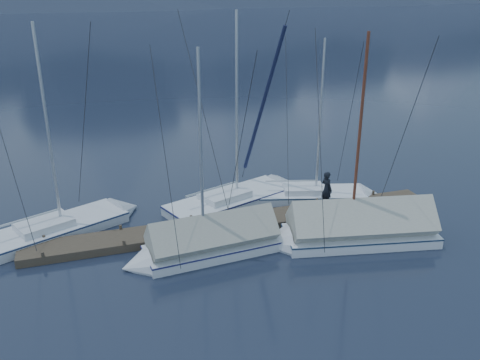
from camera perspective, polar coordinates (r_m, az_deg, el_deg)
name	(u,v)px	position (r m, az deg, el deg)	size (l,w,h in m)	color
ground	(255,249)	(20.48, 1.73, -7.70)	(1000.00, 1000.00, 0.00)	black
dock	(240,225)	(22.10, 0.00, -5.05)	(18.00, 1.50, 0.54)	#382D23
mooring_posts	(229,221)	(21.86, -1.25, -4.66)	(15.12, 1.52, 0.35)	#382D23
sailboat_open_left	(73,225)	(23.12, -18.22, -4.80)	(7.35, 4.77, 9.46)	silver
sailboat_open_mid	(245,197)	(24.70, 0.60, -1.92)	(7.62, 4.51, 9.74)	silver
sailboat_open_right	(325,196)	(25.25, 9.48, -1.74)	(6.61, 3.43, 8.42)	silver
sailboat_covered_near	(347,231)	(21.23, 11.96, -5.67)	(7.41, 3.54, 9.26)	white
sailboat_covered_far	(201,246)	(19.84, -4.44, -7.38)	(6.35, 2.64, 8.71)	silver
person	(327,189)	(23.30, 9.71, -1.03)	(0.61, 0.40, 1.68)	black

